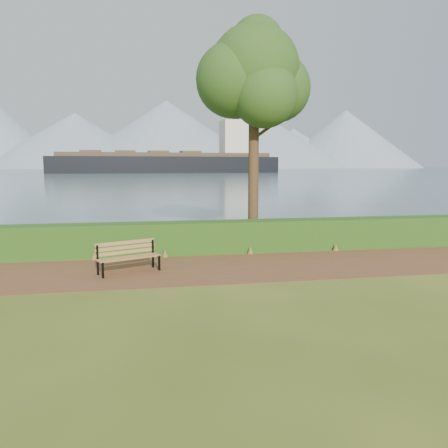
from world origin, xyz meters
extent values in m
plane|color=#475719|center=(0.00, 0.00, 0.00)|extent=(140.00, 140.00, 0.00)
cube|color=brown|center=(0.00, 0.30, 0.01)|extent=(40.00, 3.40, 0.01)
cube|color=#1E4413|center=(0.00, 2.60, 0.50)|extent=(32.00, 0.85, 1.00)
cube|color=#42576A|center=(0.00, 260.00, 0.01)|extent=(700.00, 510.00, 0.00)
cone|color=#7E91A8|center=(-60.00, 395.00, 24.00)|extent=(160.00, 160.00, 48.00)
cone|color=#7E91A8|center=(20.00, 405.00, 31.00)|extent=(190.00, 190.00, 62.00)
cone|color=#7E91A8|center=(110.00, 400.00, 25.00)|extent=(170.00, 170.00, 50.00)
cone|color=#7E91A8|center=(200.00, 410.00, 29.00)|extent=(150.00, 150.00, 58.00)
cone|color=#7E91A8|center=(-10.00, 430.00, 17.50)|extent=(120.00, 120.00, 35.00)
cone|color=#7E91A8|center=(150.00, 425.00, 20.00)|extent=(130.00, 130.00, 40.00)
cube|color=black|center=(-2.75, -0.27, 0.21)|extent=(0.06, 0.07, 0.41)
cube|color=black|center=(-2.90, 0.10, 0.39)|extent=(0.06, 0.07, 0.78)
cube|color=black|center=(-2.83, -0.09, 0.38)|extent=(0.23, 0.45, 0.05)
cube|color=black|center=(-1.34, 0.33, 0.21)|extent=(0.06, 0.07, 0.41)
cube|color=black|center=(-1.49, 0.70, 0.39)|extent=(0.06, 0.07, 0.78)
cube|color=black|center=(-1.41, 0.51, 0.38)|extent=(0.23, 0.45, 0.05)
cube|color=#9C6D3C|center=(-2.05, 0.05, 0.41)|extent=(1.54, 0.72, 0.03)
cube|color=#9C6D3C|center=(-2.10, 0.16, 0.41)|extent=(1.54, 0.72, 0.03)
cube|color=#9C6D3C|center=(-2.14, 0.27, 0.41)|extent=(1.54, 0.72, 0.03)
cube|color=#9C6D3C|center=(-2.19, 0.37, 0.41)|extent=(1.54, 0.72, 0.03)
cube|color=#9C6D3C|center=(-2.21, 0.42, 0.52)|extent=(1.53, 0.68, 0.09)
cube|color=#9C6D3C|center=(-2.21, 0.42, 0.65)|extent=(1.53, 0.68, 0.09)
cube|color=#9C6D3C|center=(-2.21, 0.42, 0.78)|extent=(1.53, 0.68, 0.09)
cylinder|color=#372416|center=(2.12, 3.82, 3.29)|extent=(0.37, 0.37, 6.58)
sphere|color=#234A18|center=(2.12, 3.82, 6.03)|extent=(3.11, 3.11, 3.11)
sphere|color=#234A18|center=(2.97, 3.98, 5.48)|extent=(2.37, 2.37, 2.37)
sphere|color=#234A18|center=(1.37, 3.74, 5.66)|extent=(2.56, 2.56, 2.56)
sphere|color=#234A18|center=(2.31, 3.15, 5.11)|extent=(2.19, 2.19, 2.19)
sphere|color=#234A18|center=(1.83, 4.41, 6.48)|extent=(2.01, 2.01, 2.01)
sphere|color=#234A18|center=(2.22, 3.90, 6.94)|extent=(1.83, 1.83, 1.83)
cylinder|color=#372416|center=(2.53, 3.82, 4.02)|extent=(0.96, 0.11, 0.72)
cylinder|color=#372416|center=(1.76, 3.91, 4.47)|extent=(0.74, 0.35, 0.66)
cube|color=black|center=(6.15, 146.50, 1.72)|extent=(80.74, 17.86, 8.01)
cube|color=#49392C|center=(6.15, 146.50, 6.41)|extent=(74.26, 16.18, 1.37)
cube|color=silver|center=(31.72, 148.20, 12.59)|extent=(10.90, 10.10, 12.58)
cylinder|color=black|center=(31.72, 148.20, 20.03)|extent=(2.75, 2.75, 4.00)
cube|color=brown|center=(-19.42, 144.80, 7.33)|extent=(7.35, 7.99, 0.92)
cube|color=brown|center=(-8.01, 145.56, 7.33)|extent=(7.35, 7.99, 0.92)
cube|color=brown|center=(3.41, 146.32, 7.33)|extent=(7.35, 7.99, 0.92)
cube|color=brown|center=(14.82, 147.07, 7.33)|extent=(7.35, 7.99, 0.92)
camera|label=1|loc=(-1.68, -11.23, 2.81)|focal=35.00mm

